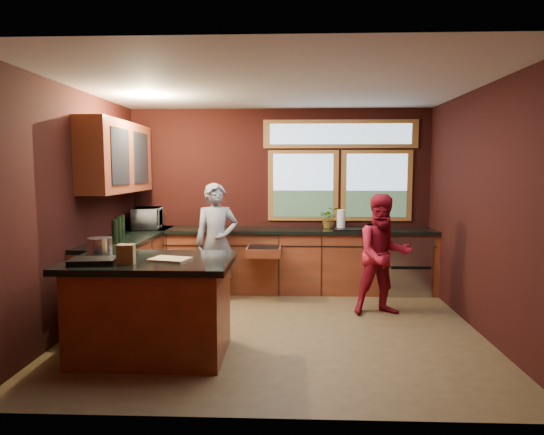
# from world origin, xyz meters

# --- Properties ---
(floor) EXTENTS (4.50, 4.50, 0.00)m
(floor) POSITION_xyz_m (0.00, 0.00, 0.00)
(floor) COLOR brown
(floor) RESTS_ON ground
(room_shell) EXTENTS (4.52, 4.02, 2.71)m
(room_shell) POSITION_xyz_m (-0.60, 0.32, 1.80)
(room_shell) COLOR black
(room_shell) RESTS_ON ground
(back_counter) EXTENTS (4.50, 0.64, 0.93)m
(back_counter) POSITION_xyz_m (0.20, 1.70, 0.46)
(back_counter) COLOR #582A14
(back_counter) RESTS_ON floor
(left_counter) EXTENTS (0.64, 2.30, 0.93)m
(left_counter) POSITION_xyz_m (-1.95, 0.85, 0.47)
(left_counter) COLOR #582A14
(left_counter) RESTS_ON floor
(island) EXTENTS (1.55, 1.05, 0.95)m
(island) POSITION_xyz_m (-1.17, -0.84, 0.48)
(island) COLOR #582A14
(island) RESTS_ON floor
(person_grey) EXTENTS (0.67, 0.54, 1.61)m
(person_grey) POSITION_xyz_m (-0.84, 1.14, 0.81)
(person_grey) COLOR slate
(person_grey) RESTS_ON floor
(person_red) EXTENTS (0.81, 0.68, 1.49)m
(person_red) POSITION_xyz_m (1.31, 0.60, 0.75)
(person_red) COLOR maroon
(person_red) RESTS_ON floor
(microwave) EXTENTS (0.45, 0.60, 0.31)m
(microwave) POSITION_xyz_m (-1.92, 1.60, 1.08)
(microwave) COLOR #999999
(microwave) RESTS_ON left_counter
(potted_plant) EXTENTS (0.29, 0.25, 0.32)m
(potted_plant) POSITION_xyz_m (0.73, 1.75, 1.09)
(potted_plant) COLOR #999999
(potted_plant) RESTS_ON back_counter
(paper_towel) EXTENTS (0.12, 0.12, 0.28)m
(paper_towel) POSITION_xyz_m (0.90, 1.70, 1.07)
(paper_towel) COLOR white
(paper_towel) RESTS_ON back_counter
(cutting_board) EXTENTS (0.40, 0.33, 0.02)m
(cutting_board) POSITION_xyz_m (-0.97, -0.89, 0.95)
(cutting_board) COLOR tan
(cutting_board) RESTS_ON island
(stock_pot) EXTENTS (0.24, 0.24, 0.18)m
(stock_pot) POSITION_xyz_m (-1.72, -0.69, 1.03)
(stock_pot) COLOR #AEAEB3
(stock_pot) RESTS_ON island
(paper_bag) EXTENTS (0.16, 0.14, 0.18)m
(paper_bag) POSITION_xyz_m (-1.32, -1.09, 1.03)
(paper_bag) COLOR brown
(paper_bag) RESTS_ON island
(black_tray) EXTENTS (0.43, 0.33, 0.05)m
(black_tray) POSITION_xyz_m (-1.62, -1.09, 0.97)
(black_tray) COLOR black
(black_tray) RESTS_ON island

